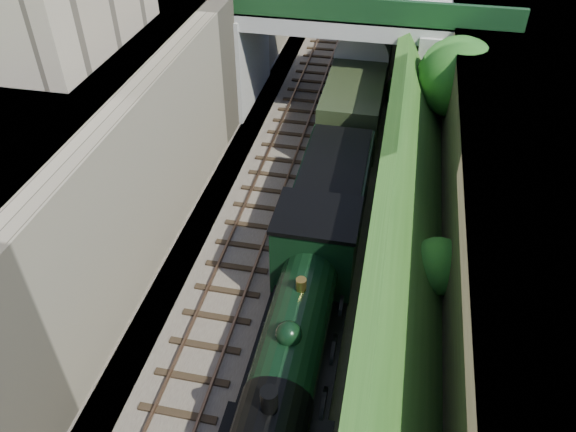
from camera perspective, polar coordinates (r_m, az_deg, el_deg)
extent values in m
cube|color=#473F38|center=(29.82, 3.97, 7.48)|extent=(10.00, 90.00, 0.20)
cube|color=#756B56|center=(29.36, -6.73, 14.28)|extent=(1.00, 90.00, 7.00)
cube|color=#262628|center=(30.58, -13.20, 14.57)|extent=(6.00, 90.00, 7.00)
cube|color=#262628|center=(28.88, 23.51, 9.99)|extent=(8.00, 90.00, 6.25)
cube|color=#1E4714|center=(28.43, 14.38, 10.66)|extent=(4.02, 90.00, 6.36)
sphere|color=#194C14|center=(16.79, 11.69, -15.89)|extent=(1.29, 1.29, 1.29)
sphere|color=#194C14|center=(18.32, 15.02, -4.95)|extent=(1.87, 1.87, 1.87)
sphere|color=#194C14|center=(21.78, 11.64, -2.00)|extent=(1.71, 1.71, 1.71)
sphere|color=#194C14|center=(24.38, 11.01, 1.48)|extent=(1.63, 1.63, 1.63)
sphere|color=#194C14|center=(26.35, 11.92, 5.46)|extent=(1.94, 1.94, 1.94)
sphere|color=#194C14|center=(26.95, 16.68, 12.37)|extent=(2.09, 2.09, 2.09)
sphere|color=#194C14|center=(31.07, 17.40, 16.98)|extent=(1.35, 1.35, 1.35)
sphere|color=#194C14|center=(34.00, 11.73, 12.21)|extent=(2.26, 2.26, 2.26)
sphere|color=#194C14|center=(36.26, 15.61, 18.39)|extent=(2.32, 2.32, 2.32)
sphere|color=#194C14|center=(40.03, 14.05, 18.55)|extent=(1.71, 1.71, 1.71)
sphere|color=#194C14|center=(43.02, 13.63, 19.36)|extent=(1.69, 1.69, 1.69)
sphere|color=#194C14|center=(45.32, 13.22, 19.77)|extent=(1.94, 1.94, 1.94)
cube|color=black|center=(30.04, 0.17, 8.13)|extent=(2.50, 90.00, 0.07)
cube|color=brown|center=(30.12, -1.18, 8.42)|extent=(0.08, 90.00, 0.14)
cube|color=brown|center=(29.87, 1.53, 8.14)|extent=(0.08, 90.00, 0.14)
cube|color=black|center=(29.65, 6.29, 7.43)|extent=(2.50, 90.00, 0.07)
cube|color=brown|center=(29.66, 4.92, 7.75)|extent=(0.08, 90.00, 0.14)
cube|color=brown|center=(29.56, 7.69, 7.41)|extent=(0.08, 90.00, 0.14)
cube|color=gray|center=(31.03, 6.62, 20.04)|extent=(16.00, 6.00, 0.90)
cube|color=#153B1B|center=(28.04, 6.04, 20.08)|extent=(16.00, 0.30, 1.20)
cube|color=gray|center=(33.11, -4.53, 16.12)|extent=(1.40, 6.40, 5.70)
cube|color=gray|center=(31.99, 14.86, 14.12)|extent=(2.40, 6.40, 5.70)
cylinder|color=black|center=(27.79, 15.84, 8.52)|extent=(0.30, 0.30, 4.40)
sphere|color=#194C14|center=(26.64, 16.82, 13.33)|extent=(3.60, 3.60, 3.60)
sphere|color=#194C14|center=(27.66, 17.60, 12.74)|extent=(2.40, 2.40, 2.40)
cube|color=black|center=(18.53, 0.60, -15.62)|extent=(2.40, 8.40, 0.60)
cube|color=black|center=(18.68, 1.23, -12.19)|extent=(2.70, 10.00, 0.35)
cylinder|color=black|center=(17.18, 0.77, -11.50)|extent=(1.90, 5.60, 1.90)
cylinder|color=black|center=(15.33, -1.81, -20.83)|extent=(1.96, 1.80, 1.96)
cylinder|color=black|center=(14.30, -1.91, -18.40)|extent=(0.44, 0.44, 0.90)
sphere|color=black|center=(15.78, 0.08, -11.91)|extent=(0.76, 0.76, 0.76)
cylinder|color=#A57F33|center=(16.89, 1.34, -7.06)|extent=(0.32, 0.32, 0.50)
cube|color=black|center=(19.54, 2.85, -3.22)|extent=(2.75, 2.40, 2.80)
cube|color=black|center=(18.60, 2.99, 0.10)|extent=(2.85, 2.50, 0.15)
cube|color=black|center=(24.20, 4.45, 0.01)|extent=(2.30, 6.00, 0.50)
cube|color=black|center=(24.04, 4.48, 0.47)|extent=(2.60, 6.00, 0.50)
cube|color=black|center=(23.32, 4.62, 2.79)|extent=(2.70, 6.00, 2.40)
cube|color=black|center=(22.61, 4.78, 5.35)|extent=(2.50, 5.60, 0.20)
cube|color=black|center=(34.91, 7.55, 12.73)|extent=(2.30, 17.00, 0.40)
cube|color=black|center=(34.80, 7.59, 13.10)|extent=(2.50, 17.00, 0.50)
cube|color=black|center=(34.19, 7.80, 15.36)|extent=(2.80, 18.00, 2.70)
cube|color=slate|center=(33.63, 8.03, 17.71)|extent=(2.90, 18.00, 0.50)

